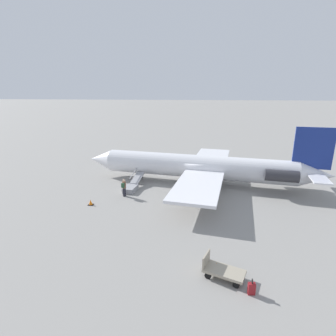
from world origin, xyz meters
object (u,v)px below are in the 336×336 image
(airplane_main, at_px, (205,167))
(passenger, at_px, (124,187))
(luggage_cart, at_px, (222,270))
(boarding_stairs, at_px, (132,186))
(suitcase, at_px, (252,289))

(airplane_main, xyz_separation_m, passenger, (7.71, 4.70, -0.99))
(passenger, bearing_deg, luggage_cart, -132.80)
(boarding_stairs, xyz_separation_m, suitcase, (-9.97, 13.39, -0.04))
(suitcase, bearing_deg, luggage_cart, -36.61)
(boarding_stairs, distance_m, luggage_cart, 15.01)
(passenger, bearing_deg, suitcase, -131.28)
(boarding_stairs, relative_size, passenger, 2.36)
(passenger, bearing_deg, airplane_main, -51.36)
(luggage_cart, xyz_separation_m, suitcase, (-1.42, 1.05, -0.13))
(luggage_cart, relative_size, suitcase, 2.77)
(boarding_stairs, bearing_deg, airplane_main, -61.57)
(passenger, height_order, luggage_cart, passenger)
(boarding_stairs, distance_m, passenger, 1.94)
(suitcase, bearing_deg, boarding_stairs, -53.34)
(airplane_main, relative_size, suitcase, 30.30)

